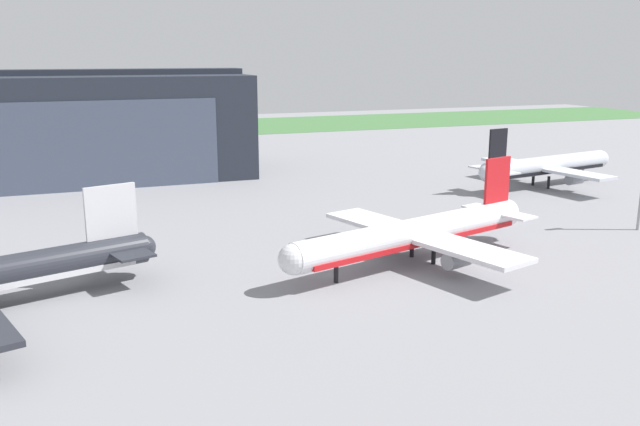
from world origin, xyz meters
TOP-DOWN VIEW (x-y plane):
  - ground_plane at (0.00, 0.00)m, footprint 440.00×440.00m
  - grass_field_strip at (0.00, 172.16)m, footprint 440.00×56.00m
  - maintenance_hangar at (-28.14, 82.13)m, footprint 73.96×32.42m
  - airliner_far_right at (60.76, 38.55)m, footprint 35.86×29.98m
  - airliner_near_left at (11.79, 3.00)m, footprint 39.08×31.74m
  - fuel_bowser at (35.63, 17.32)m, footprint 5.11×3.21m

SIDE VIEW (x-z plane):
  - ground_plane at x=0.00m, z-range 0.00..0.00m
  - grass_field_strip at x=0.00m, z-range 0.00..0.08m
  - fuel_bowser at x=35.63m, z-range 0.00..2.30m
  - airliner_near_left at x=11.79m, z-range -2.24..9.85m
  - airliner_far_right at x=60.76m, z-range -2.06..10.32m
  - maintenance_hangar at x=-28.14m, z-range -0.46..22.40m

